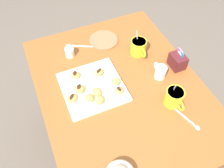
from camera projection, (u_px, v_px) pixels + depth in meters
The scene contains 25 objects.
ground_plane at pixel (118, 143), 1.78m from camera, with size 8.00×8.00×0.00m, color #665B51.
dining_table at pixel (120, 100), 1.31m from camera, with size 1.07×0.82×0.72m.
pastry_plate_square at pixel (93, 87), 1.20m from camera, with size 0.31×0.31×0.02m, color white.
coffee_mug_yellow_left at pixel (139, 47), 1.32m from camera, with size 0.13×0.09×0.13m.
coffee_mug_yellow_right at pixel (174, 97), 1.11m from camera, with size 0.13×0.09×0.14m.
cream_pitcher_white at pixel (160, 72), 1.22m from camera, with size 0.10×0.06×0.07m.
sugar_caddy at pixel (177, 61), 1.27m from camera, with size 0.09×0.07×0.11m.
chocolate_sauce_pitcher at pixel (69, 52), 1.32m from camera, with size 0.09×0.05×0.06m.
saucer_coral_left at pixel (104, 40), 1.42m from camera, with size 0.17×0.17×0.01m, color #E5704C.
loose_spoon_near_saucer at pixel (77, 46), 1.39m from camera, with size 0.08×0.15×0.01m.
loose_spoon_by_plate at pixel (189, 121), 1.09m from camera, with size 0.16×0.06×0.01m.
beignet_0 at pixel (116, 81), 1.19m from camera, with size 0.04×0.05×0.03m, color #DBA351.
beignet_1 at pixel (79, 89), 1.16m from camera, with size 0.05×0.05×0.04m, color #DBA351.
chocolate_drizzle_1 at pixel (79, 87), 1.14m from camera, with size 0.03×0.02×0.01m, color #381E11.
beignet_2 at pixel (75, 75), 1.22m from camera, with size 0.05×0.05×0.03m, color #DBA351.
chocolate_drizzle_2 at pixel (75, 73), 1.20m from camera, with size 0.03×0.02×0.01m, color #381E11.
beignet_3 at pixel (97, 92), 1.15m from camera, with size 0.05×0.04×0.04m, color #DBA351.
beignet_4 at pixel (119, 91), 1.16m from camera, with size 0.04×0.05×0.03m, color #DBA351.
chocolate_drizzle_4 at pixel (119, 89), 1.15m from camera, with size 0.03×0.02×0.01m, color #381E11.
beignet_5 at pixel (100, 100), 1.12m from camera, with size 0.04×0.05×0.04m, color #DBA351.
beignet_6 at pixel (89, 98), 1.13m from camera, with size 0.04×0.05×0.03m, color #DBA351.
beignet_7 at pixel (99, 73), 1.23m from camera, with size 0.05×0.04×0.03m, color #DBA351.
chocolate_drizzle_7 at pixel (99, 71), 1.22m from camera, with size 0.04×0.01×0.01m, color #381E11.
beignet_8 at pixel (72, 99), 1.13m from camera, with size 0.05×0.04×0.03m, color #DBA351.
chocolate_drizzle_8 at pixel (72, 97), 1.12m from camera, with size 0.04×0.02×0.01m, color #381E11.
Camera 1 is at (0.65, -0.33, 1.69)m, focal length 37.41 mm.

